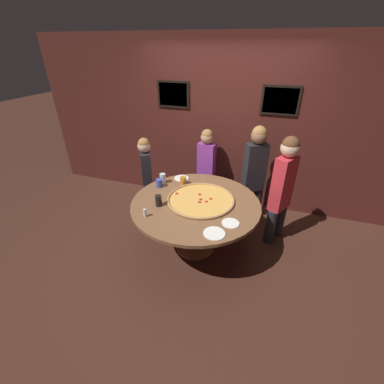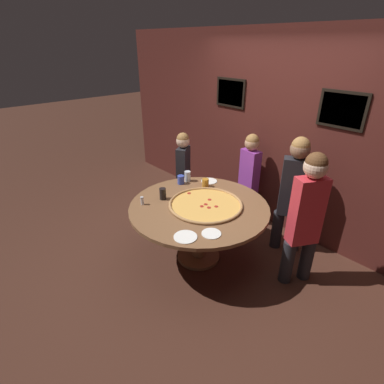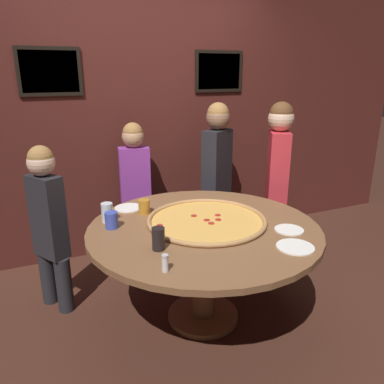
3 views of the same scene
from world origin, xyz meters
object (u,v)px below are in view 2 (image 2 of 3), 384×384
Objects in this scene: drink_cup_near_left at (163,194)px; diner_far_left at (306,214)px; diner_far_right at (183,169)px; white_plate_beside_cup at (185,237)px; condiment_shaker at (142,201)px; dining_table at (199,215)px; drink_cup_near_right at (181,180)px; white_plate_far_back at (211,234)px; giant_pizza at (206,204)px; diner_side_right at (249,174)px; diner_side_left at (293,190)px; white_plate_near_front at (209,181)px; drink_cup_far_right at (188,176)px; drink_cup_far_left at (205,183)px.

diner_far_left is (1.40, 0.76, 0.05)m from drink_cup_near_left.
white_plate_beside_cup is at bearing -161.09° from diner_far_right.
diner_far_right is at bearing 125.49° from drink_cup_near_left.
diner_far_right is (-0.52, 1.06, -0.07)m from condiment_shaker.
drink_cup_near_right is at bearing 159.27° from dining_table.
condiment_shaker reaches higher than white_plate_far_back.
dining_table is at bearing -129.98° from giant_pizza.
diner_far_right is at bearing 148.74° from white_plate_far_back.
diner_far_left is at bearing 162.58° from diner_side_right.
diner_side_right reaches higher than white_plate_beside_cup.
diner_far_left is (1.45, 1.02, 0.07)m from condiment_shaker.
giant_pizza reaches higher than dining_table.
diner_far_right is at bearing 136.20° from drink_cup_near_right.
white_plate_far_back is at bearing 53.43° from diner_side_left.
white_plate_beside_cup is (0.32, -0.58, -0.01)m from giant_pizza.
giant_pizza reaches higher than white_plate_far_back.
white_plate_near_front is at bearing -8.55° from diner_side_left.
drink_cup_near_right is at bearing 142.06° from white_plate_beside_cup.
diner_far_left reaches higher than condiment_shaker.
diner_far_right is at bearing 175.61° from white_plate_near_front.
giant_pizza is at bearing 141.37° from white_plate_far_back.
diner_side_left reaches higher than dining_table.
drink_cup_near_right reaches higher than white_plate_near_front.
giant_pizza is at bearing 46.53° from condiment_shaker.
giant_pizza is 0.64× the size of diner_side_right.
diner_side_right reaches higher than condiment_shaker.
dining_table is at bearing -20.73° from drink_cup_near_right.
white_plate_near_front is (0.20, 0.21, -0.06)m from drink_cup_far_right.
dining_table is 1.16m from diner_side_left.
white_plate_far_back is (0.44, -0.35, -0.01)m from giant_pizza.
diner_side_right is (0.28, 1.60, -0.04)m from condiment_shaker.
white_plate_beside_cup is 0.18× the size of diner_far_right.
diner_far_right reaches higher than dining_table.
drink_cup_far_left is 0.08× the size of diner_side_right.
condiment_shaker is (-0.15, -0.87, -0.00)m from drink_cup_far_left.
diner_side_left reaches higher than white_plate_far_back.
drink_cup_near_right is at bearing -121.32° from white_plate_near_front.
white_plate_far_back is at bearing -38.63° from giant_pizza.
drink_cup_far_right is 0.59m from drink_cup_near_left.
giant_pizza is 0.56× the size of diner_far_left.
drink_cup_near_left is 0.26m from condiment_shaker.
diner_far_right is at bearing -18.22° from diner_side_left.
drink_cup_near_left reaches higher than drink_cup_near_right.
diner_side_right is 0.79m from diner_side_left.
dining_table is at bearing 148.91° from white_plate_far_back.
drink_cup_far_right reaches higher than white_plate_beside_cup.
diner_side_right is (0.23, 1.34, -0.06)m from drink_cup_near_left.
white_plate_far_back is 0.15× the size of diner_side_right.
drink_cup_near_right is 0.59× the size of white_plate_far_back.
dining_table is 14.79× the size of drink_cup_far_left.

